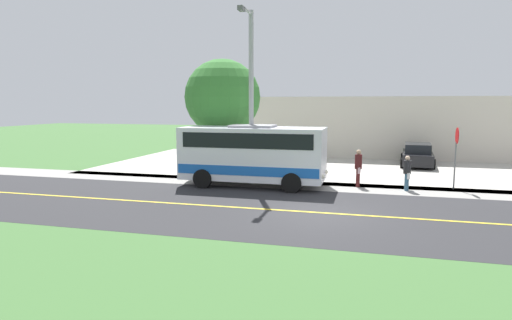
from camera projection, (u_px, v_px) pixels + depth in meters
name	position (u px, v px, depth m)	size (l,w,h in m)	color
ground_plane	(318.00, 213.00, 15.93)	(120.00, 120.00, 0.00)	#3D6633
road_surface	(318.00, 213.00, 15.93)	(8.00, 100.00, 0.01)	#28282B
sidewalk	(331.00, 187.00, 20.91)	(2.40, 100.00, 0.01)	gray
parking_lot_surface	(391.00, 168.00, 27.04)	(14.00, 36.00, 0.01)	#B2ADA3
road_centre_line	(318.00, 213.00, 15.93)	(0.16, 100.00, 0.00)	gold
shuttle_bus_front	(253.00, 152.00, 21.03)	(2.74, 6.99, 2.95)	white
pedestrian_with_bags	(407.00, 172.00, 19.94)	(0.72, 0.34, 1.60)	#335972
pedestrian_waiting	(358.00, 167.00, 20.81)	(0.72, 0.34, 1.79)	#4C1919
stop_sign	(456.00, 147.00, 20.09)	(0.76, 0.07, 2.88)	slate
street_light_pole	(251.00, 90.00, 21.02)	(1.97, 0.24, 8.37)	#9E9EA3
parked_car_near	(417.00, 155.00, 27.85)	(4.52, 2.26, 1.45)	black
tree_curbside	(222.00, 97.00, 24.06)	(4.19, 4.19, 6.41)	#4C3826
commercial_building	(390.00, 125.00, 35.33)	(10.00, 22.65, 4.47)	beige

